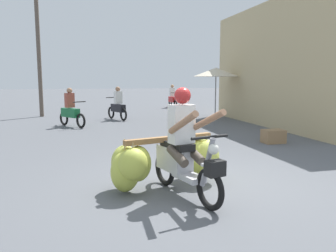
{
  "coord_description": "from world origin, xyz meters",
  "views": [
    {
      "loc": [
        -1.83,
        -5.0,
        1.68
      ],
      "look_at": [
        -0.43,
        0.53,
        0.9
      ],
      "focal_mm": 36.04,
      "sensor_mm": 36.0,
      "label": 1
    }
  ],
  "objects_px": {
    "motorbike_distant_far_ahead": "(172,98)",
    "market_umbrella_near_shop": "(216,72)",
    "motorbike_distant_ahead_left": "(118,106)",
    "produce_crate": "(273,136)",
    "motorbike_main_loaded": "(169,158)",
    "motorbike_distant_ahead_right": "(71,111)",
    "utility_pole": "(39,53)"
  },
  "relations": [
    {
      "from": "motorbike_distant_ahead_right",
      "to": "motorbike_distant_far_ahead",
      "type": "xyz_separation_m",
      "value": [
        5.7,
        7.12,
        0.0
      ]
    },
    {
      "from": "motorbike_main_loaded",
      "to": "motorbike_distant_ahead_right",
      "type": "xyz_separation_m",
      "value": [
        -1.7,
        7.69,
        0.07
      ]
    },
    {
      "from": "motorbike_distant_ahead_left",
      "to": "motorbike_distant_far_ahead",
      "type": "bearing_deg",
      "value": 54.86
    },
    {
      "from": "market_umbrella_near_shop",
      "to": "produce_crate",
      "type": "relative_size",
      "value": 3.9
    },
    {
      "from": "motorbike_distant_ahead_left",
      "to": "produce_crate",
      "type": "distance_m",
      "value": 7.24
    },
    {
      "from": "motorbike_distant_ahead_left",
      "to": "motorbike_distant_far_ahead",
      "type": "xyz_separation_m",
      "value": [
        3.84,
        5.45,
        0.0
      ]
    },
    {
      "from": "motorbike_main_loaded",
      "to": "motorbike_distant_ahead_right",
      "type": "relative_size",
      "value": 1.38
    },
    {
      "from": "motorbike_distant_far_ahead",
      "to": "market_umbrella_near_shop",
      "type": "height_order",
      "value": "market_umbrella_near_shop"
    },
    {
      "from": "utility_pole",
      "to": "market_umbrella_near_shop",
      "type": "bearing_deg",
      "value": -22.51
    },
    {
      "from": "produce_crate",
      "to": "motorbike_distant_ahead_right",
      "type": "bearing_deg",
      "value": 138.96
    },
    {
      "from": "motorbike_distant_ahead_left",
      "to": "market_umbrella_near_shop",
      "type": "bearing_deg",
      "value": -12.59
    },
    {
      "from": "motorbike_distant_ahead_left",
      "to": "produce_crate",
      "type": "height_order",
      "value": "motorbike_distant_ahead_left"
    },
    {
      "from": "motorbike_distant_far_ahead",
      "to": "market_umbrella_near_shop",
      "type": "distance_m",
      "value": 6.51
    },
    {
      "from": "produce_crate",
      "to": "utility_pole",
      "type": "xyz_separation_m",
      "value": [
        -6.77,
        8.46,
        2.69
      ]
    },
    {
      "from": "utility_pole",
      "to": "motorbike_distant_far_ahead",
      "type": "bearing_deg",
      "value": 25.05
    },
    {
      "from": "motorbike_distant_ahead_left",
      "to": "utility_pole",
      "type": "bearing_deg",
      "value": 146.99
    },
    {
      "from": "motorbike_distant_ahead_right",
      "to": "utility_pole",
      "type": "xyz_separation_m",
      "value": [
        -1.41,
        3.79,
        2.3
      ]
    },
    {
      "from": "motorbike_distant_ahead_right",
      "to": "motorbike_distant_far_ahead",
      "type": "bearing_deg",
      "value": 51.33
    },
    {
      "from": "market_umbrella_near_shop",
      "to": "produce_crate",
      "type": "height_order",
      "value": "market_umbrella_near_shop"
    },
    {
      "from": "motorbike_distant_ahead_right",
      "to": "motorbike_distant_far_ahead",
      "type": "relative_size",
      "value": 0.86
    },
    {
      "from": "motorbike_main_loaded",
      "to": "motorbike_distant_ahead_left",
      "type": "height_order",
      "value": "motorbike_main_loaded"
    },
    {
      "from": "motorbike_distant_far_ahead",
      "to": "produce_crate",
      "type": "relative_size",
      "value": 2.9
    },
    {
      "from": "produce_crate",
      "to": "utility_pole",
      "type": "distance_m",
      "value": 11.16
    },
    {
      "from": "motorbike_distant_ahead_left",
      "to": "motorbike_distant_ahead_right",
      "type": "height_order",
      "value": "same"
    },
    {
      "from": "market_umbrella_near_shop",
      "to": "produce_crate",
      "type": "distance_m",
      "value": 5.75
    },
    {
      "from": "motorbike_distant_far_ahead",
      "to": "motorbike_distant_ahead_left",
      "type": "bearing_deg",
      "value": -125.14
    },
    {
      "from": "motorbike_distant_ahead_right",
      "to": "market_umbrella_near_shop",
      "type": "distance_m",
      "value": 6.11
    },
    {
      "from": "motorbike_distant_far_ahead",
      "to": "utility_pole",
      "type": "relative_size",
      "value": 0.28
    },
    {
      "from": "utility_pole",
      "to": "motorbike_distant_ahead_left",
      "type": "bearing_deg",
      "value": -33.01
    },
    {
      "from": "motorbike_main_loaded",
      "to": "motorbike_distant_far_ahead",
      "type": "relative_size",
      "value": 1.19
    },
    {
      "from": "motorbike_distant_far_ahead",
      "to": "utility_pole",
      "type": "bearing_deg",
      "value": -154.95
    },
    {
      "from": "motorbike_main_loaded",
      "to": "produce_crate",
      "type": "height_order",
      "value": "motorbike_main_loaded"
    }
  ]
}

